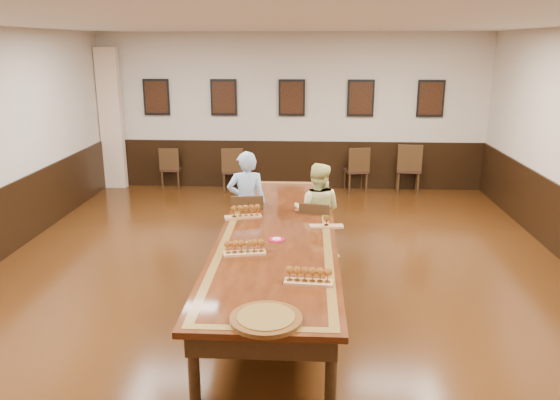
# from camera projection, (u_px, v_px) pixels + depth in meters

# --- Properties ---
(floor) EXTENTS (8.00, 10.00, 0.02)m
(floor) POSITION_uv_depth(u_px,v_px,m) (278.00, 287.00, 6.90)
(floor) COLOR black
(floor) RESTS_ON ground
(ceiling) EXTENTS (8.00, 10.00, 0.02)m
(ceiling) POSITION_uv_depth(u_px,v_px,m) (278.00, 20.00, 6.02)
(ceiling) COLOR white
(ceiling) RESTS_ON floor
(wall_back) EXTENTS (8.00, 0.02, 3.20)m
(wall_back) POSITION_uv_depth(u_px,v_px,m) (292.00, 112.00, 11.27)
(wall_back) COLOR beige
(wall_back) RESTS_ON floor
(chair_man) EXTENTS (0.50, 0.54, 0.95)m
(chair_man) POSITION_uv_depth(u_px,v_px,m) (247.00, 225.00, 7.78)
(chair_man) COLOR black
(chair_man) RESTS_ON floor
(chair_woman) EXTENTS (0.49, 0.52, 0.89)m
(chair_woman) POSITION_uv_depth(u_px,v_px,m) (316.00, 231.00, 7.61)
(chair_woman) COLOR black
(chair_woman) RESTS_ON floor
(spare_chair_a) EXTENTS (0.43, 0.47, 0.88)m
(spare_chair_a) POSITION_uv_depth(u_px,v_px,m) (171.00, 167.00, 11.56)
(spare_chair_a) COLOR black
(spare_chair_a) RESTS_ON floor
(spare_chair_b) EXTENTS (0.51, 0.54, 0.93)m
(spare_chair_b) POSITION_uv_depth(u_px,v_px,m) (232.00, 169.00, 11.28)
(spare_chair_b) COLOR black
(spare_chair_b) RESTS_ON floor
(spare_chair_c) EXTENTS (0.53, 0.56, 0.94)m
(spare_chair_c) POSITION_uv_depth(u_px,v_px,m) (356.00, 169.00, 11.27)
(spare_chair_c) COLOR black
(spare_chair_c) RESTS_ON floor
(spare_chair_d) EXTENTS (0.53, 0.57, 1.03)m
(spare_chair_d) POSITION_uv_depth(u_px,v_px,m) (408.00, 168.00, 11.16)
(spare_chair_d) COLOR black
(spare_chair_d) RESTS_ON floor
(person_man) EXTENTS (0.60, 0.43, 1.52)m
(person_man) POSITION_uv_depth(u_px,v_px,m) (247.00, 203.00, 7.80)
(person_man) COLOR #4F82C6
(person_man) RESTS_ON floor
(person_woman) EXTENTS (0.77, 0.64, 1.39)m
(person_woman) POSITION_uv_depth(u_px,v_px,m) (317.00, 212.00, 7.63)
(person_woman) COLOR #EDED94
(person_woman) RESTS_ON floor
(pink_phone) EXTENTS (0.09, 0.16, 0.01)m
(pink_phone) POSITION_uv_depth(u_px,v_px,m) (326.00, 225.00, 6.89)
(pink_phone) COLOR #D04582
(pink_phone) RESTS_ON conference_table
(curtain) EXTENTS (0.45, 0.18, 2.90)m
(curtain) POSITION_uv_depth(u_px,v_px,m) (111.00, 119.00, 11.32)
(curtain) COLOR #D5B092
(curtain) RESTS_ON floor
(wainscoting) EXTENTS (8.00, 10.00, 1.00)m
(wainscoting) POSITION_uv_depth(u_px,v_px,m) (278.00, 250.00, 6.76)
(wainscoting) COLOR black
(wainscoting) RESTS_ON floor
(conference_table) EXTENTS (1.40, 5.00, 0.76)m
(conference_table) POSITION_uv_depth(u_px,v_px,m) (278.00, 241.00, 6.73)
(conference_table) COLOR black
(conference_table) RESTS_ON floor
(posters) EXTENTS (6.14, 0.04, 0.74)m
(posters) POSITION_uv_depth(u_px,v_px,m) (292.00, 98.00, 11.12)
(posters) COLOR black
(posters) RESTS_ON wall_back
(flight_a) EXTENTS (0.51, 0.26, 0.18)m
(flight_a) POSITION_uv_depth(u_px,v_px,m) (244.00, 212.00, 7.15)
(flight_a) COLOR #AD7648
(flight_a) RESTS_ON conference_table
(flight_b) EXTENTS (0.43, 0.16, 0.16)m
(flight_b) POSITION_uv_depth(u_px,v_px,m) (327.00, 222.00, 6.80)
(flight_b) COLOR #AD7648
(flight_b) RESTS_ON conference_table
(flight_c) EXTENTS (0.48, 0.23, 0.17)m
(flight_c) POSITION_uv_depth(u_px,v_px,m) (245.00, 248.00, 5.91)
(flight_c) COLOR #AD7648
(flight_c) RESTS_ON conference_table
(flight_d) EXTENTS (0.48, 0.18, 0.17)m
(flight_d) POSITION_uv_depth(u_px,v_px,m) (309.00, 276.00, 5.19)
(flight_d) COLOR #AD7648
(flight_d) RESTS_ON conference_table
(red_plate_grp) EXTENTS (0.19, 0.19, 0.02)m
(red_plate_grp) POSITION_uv_depth(u_px,v_px,m) (277.00, 240.00, 6.36)
(red_plate_grp) COLOR #C40D39
(red_plate_grp) RESTS_ON conference_table
(carved_platter) EXTENTS (0.77, 0.77, 0.05)m
(carved_platter) POSITION_uv_depth(u_px,v_px,m) (266.00, 319.00, 4.50)
(carved_platter) COLOR #4F2A0F
(carved_platter) RESTS_ON conference_table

